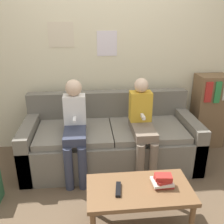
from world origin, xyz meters
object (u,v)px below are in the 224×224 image
at_px(person_right, 142,123).
at_px(person_left, 75,125).
at_px(couch, 111,141).
at_px(tv_remote, 118,189).
at_px(bookshelf, 208,111).
at_px(coffee_table, 139,193).

bearing_deg(person_right, person_left, 179.70).
bearing_deg(person_left, person_right, -0.30).
distance_m(couch, tv_remote, 1.06).
distance_m(person_right, tv_remote, 0.94).
height_order(person_right, bookshelf, person_right).
bearing_deg(tv_remote, person_right, 74.93).
bearing_deg(person_left, couch, 26.32).
xyz_separation_m(couch, person_left, (-0.41, -0.20, 0.32)).
xyz_separation_m(couch, tv_remote, (-0.04, -1.05, 0.13)).
distance_m(couch, person_right, 0.50).
bearing_deg(bookshelf, person_left, -163.49).
bearing_deg(person_right, couch, 148.07).
bearing_deg(person_left, coffee_table, -57.18).
bearing_deg(tv_remote, couch, 96.28).
xyz_separation_m(couch, coffee_table, (0.13, -1.04, 0.07)).
distance_m(tv_remote, bookshelf, 1.95).
height_order(person_left, person_right, person_left).
height_order(person_right, tv_remote, person_right).
relative_size(couch, person_left, 1.89).
distance_m(couch, coffee_table, 1.05).
height_order(coffee_table, person_right, person_right).
height_order(person_left, tv_remote, person_left).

